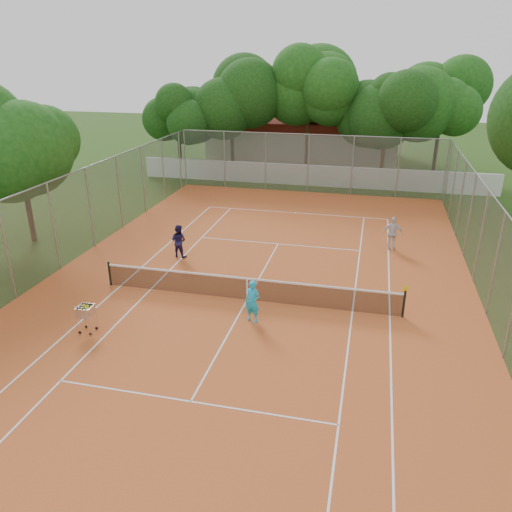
% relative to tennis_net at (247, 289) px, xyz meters
% --- Properties ---
extents(ground, '(120.00, 120.00, 0.00)m').
position_rel_tennis_net_xyz_m(ground, '(0.00, 0.00, -0.51)').
color(ground, '#1E390F').
rests_on(ground, ground).
extents(court_pad, '(18.00, 34.00, 0.02)m').
position_rel_tennis_net_xyz_m(court_pad, '(0.00, 0.00, -0.50)').
color(court_pad, '#BF5725').
rests_on(court_pad, ground).
extents(court_lines, '(10.98, 23.78, 0.01)m').
position_rel_tennis_net_xyz_m(court_lines, '(0.00, 0.00, -0.49)').
color(court_lines, white).
rests_on(court_lines, court_pad).
extents(tennis_net, '(11.88, 0.10, 0.98)m').
position_rel_tennis_net_xyz_m(tennis_net, '(0.00, 0.00, 0.00)').
color(tennis_net, black).
rests_on(tennis_net, court_pad).
extents(perimeter_fence, '(18.00, 34.00, 4.00)m').
position_rel_tennis_net_xyz_m(perimeter_fence, '(0.00, 0.00, 1.49)').
color(perimeter_fence, slate).
rests_on(perimeter_fence, ground).
extents(boundary_wall, '(26.00, 0.30, 1.50)m').
position_rel_tennis_net_xyz_m(boundary_wall, '(0.00, 19.00, 0.24)').
color(boundary_wall, white).
rests_on(boundary_wall, ground).
extents(clubhouse, '(16.40, 9.00, 4.40)m').
position_rel_tennis_net_xyz_m(clubhouse, '(-2.00, 29.00, 1.69)').
color(clubhouse, beige).
rests_on(clubhouse, ground).
extents(tropical_trees, '(29.00, 19.00, 10.00)m').
position_rel_tennis_net_xyz_m(tropical_trees, '(0.00, 22.00, 4.49)').
color(tropical_trees, '#0F330C').
rests_on(tropical_trees, ground).
extents(player_near, '(0.65, 0.50, 1.58)m').
position_rel_tennis_net_xyz_m(player_near, '(0.60, -1.58, 0.30)').
color(player_near, '#1AB1DF').
rests_on(player_near, court_pad).
extents(player_far_left, '(0.86, 0.71, 1.59)m').
position_rel_tennis_net_xyz_m(player_far_left, '(-4.29, 3.65, 0.31)').
color(player_far_left, '#1D1747').
rests_on(player_far_left, court_pad).
extents(player_far_right, '(1.01, 0.45, 1.69)m').
position_rel_tennis_net_xyz_m(player_far_right, '(5.61, 6.96, 0.36)').
color(player_far_right, silver).
rests_on(player_far_right, court_pad).
extents(ball_hopper, '(0.58, 0.58, 1.10)m').
position_rel_tennis_net_xyz_m(ball_hopper, '(-4.82, -3.65, 0.06)').
color(ball_hopper, '#BAB9C0').
rests_on(ball_hopper, court_pad).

